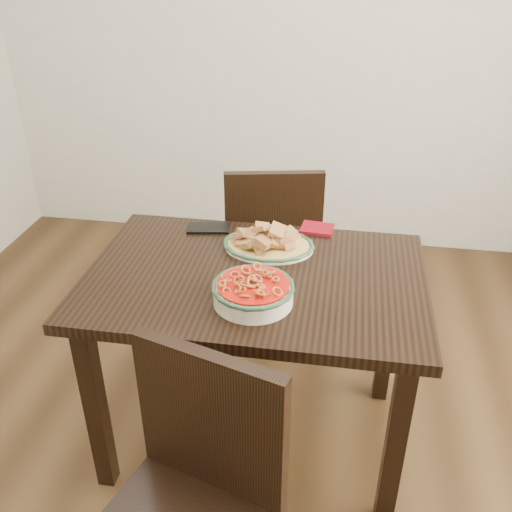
% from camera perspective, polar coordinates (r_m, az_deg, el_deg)
% --- Properties ---
extents(floor, '(3.50, 3.50, 0.00)m').
position_cam_1_polar(floor, '(2.39, -1.91, -17.60)').
color(floor, '#32200F').
rests_on(floor, ground).
extents(wall_back, '(3.50, 0.10, 2.60)m').
position_cam_1_polar(wall_back, '(3.38, 3.88, 22.01)').
color(wall_back, beige).
rests_on(wall_back, ground).
extents(dining_table, '(1.14, 0.76, 0.75)m').
position_cam_1_polar(dining_table, '(1.97, -0.10, -4.45)').
color(dining_table, black).
rests_on(dining_table, ground).
extents(chair_far, '(0.50, 0.50, 0.89)m').
position_cam_1_polar(chair_far, '(2.63, 1.58, 1.29)').
color(chair_far, black).
rests_on(chair_far, ground).
extents(chair_near, '(0.53, 0.53, 0.89)m').
position_cam_1_polar(chair_near, '(1.59, -6.43, -22.89)').
color(chair_near, black).
rests_on(chair_near, ground).
extents(fish_plate, '(0.33, 0.25, 0.11)m').
position_cam_1_polar(fish_plate, '(2.05, 1.29, 1.88)').
color(fish_plate, '#F0E8CB').
rests_on(fish_plate, dining_table).
extents(noodle_bowl, '(0.26, 0.26, 0.08)m').
position_cam_1_polar(noodle_bowl, '(1.76, -0.28, -3.41)').
color(noodle_bowl, beige).
rests_on(noodle_bowl, dining_table).
extents(smartphone, '(0.17, 0.11, 0.01)m').
position_cam_1_polar(smartphone, '(2.21, -4.77, 2.80)').
color(smartphone, black).
rests_on(smartphone, dining_table).
extents(napkin, '(0.13, 0.11, 0.01)m').
position_cam_1_polar(napkin, '(2.21, 6.12, 2.75)').
color(napkin, maroon).
rests_on(napkin, dining_table).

